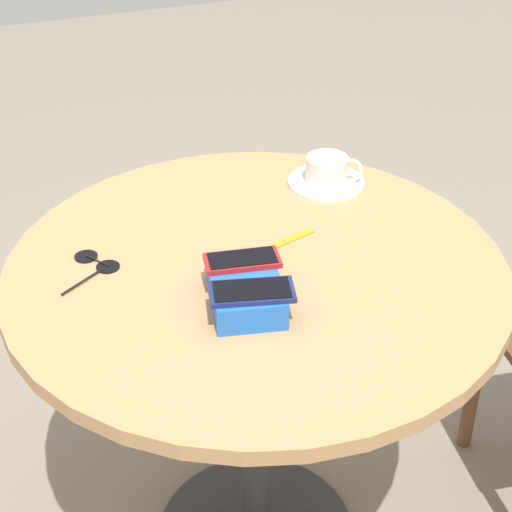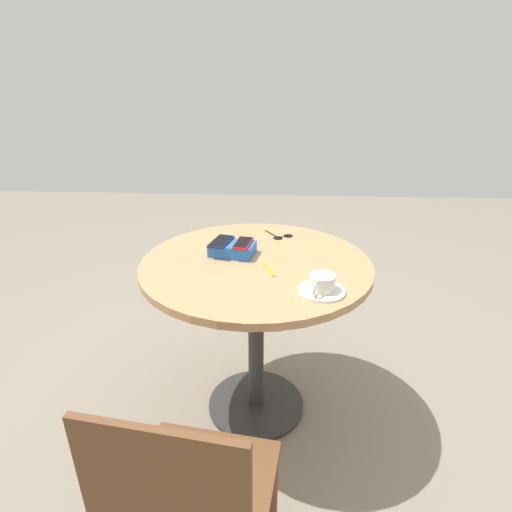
# 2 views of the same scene
# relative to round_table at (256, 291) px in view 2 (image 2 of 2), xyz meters

# --- Properties ---
(ground_plane) EXTENTS (8.00, 8.00, 0.00)m
(ground_plane) POSITION_rel_round_table_xyz_m (0.00, 0.00, -0.63)
(ground_plane) COLOR gray
(round_table) EXTENTS (0.94, 0.94, 0.77)m
(round_table) POSITION_rel_round_table_xyz_m (0.00, 0.00, 0.00)
(round_table) COLOR #2D2D2D
(round_table) RESTS_ON ground_plane
(phone_box) EXTENTS (0.20, 0.15, 0.05)m
(phone_box) POSITION_rel_round_table_xyz_m (-0.10, 0.06, 0.17)
(phone_box) COLOR blue
(phone_box) RESTS_ON round_table
(phone_navy) EXTENTS (0.10, 0.16, 0.01)m
(phone_navy) POSITION_rel_round_table_xyz_m (-0.15, 0.06, 0.20)
(phone_navy) COLOR navy
(phone_navy) RESTS_ON phone_box
(phone_red) EXTENTS (0.08, 0.14, 0.01)m
(phone_red) POSITION_rel_round_table_xyz_m (-0.06, 0.05, 0.20)
(phone_red) COLOR red
(phone_red) RESTS_ON phone_box
(saucer) EXTENTS (0.17, 0.17, 0.01)m
(saucer) POSITION_rel_round_table_xyz_m (0.24, -0.25, 0.15)
(saucer) COLOR silver
(saucer) RESTS_ON round_table
(coffee_cup) EXTENTS (0.09, 0.12, 0.06)m
(coffee_cup) POSITION_rel_round_table_xyz_m (0.24, -0.26, 0.18)
(coffee_cup) COLOR silver
(coffee_cup) RESTS_ON saucer
(lanyard_strap) EXTENTS (0.05, 0.12, 0.00)m
(lanyard_strap) POSITION_rel_round_table_xyz_m (0.06, -0.09, 0.14)
(lanyard_strap) COLOR orange
(lanyard_strap) RESTS_ON round_table
(sunglasses) EXTENTS (0.14, 0.12, 0.01)m
(sunglasses) POSITION_rel_round_table_xyz_m (0.11, 0.28, 0.14)
(sunglasses) COLOR black
(sunglasses) RESTS_ON round_table
(chair_near_window) EXTENTS (0.44, 0.44, 0.84)m
(chair_near_window) POSITION_rel_round_table_xyz_m (-0.12, -0.83, -0.18)
(chair_near_window) COLOR brown
(chair_near_window) RESTS_ON ground_plane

